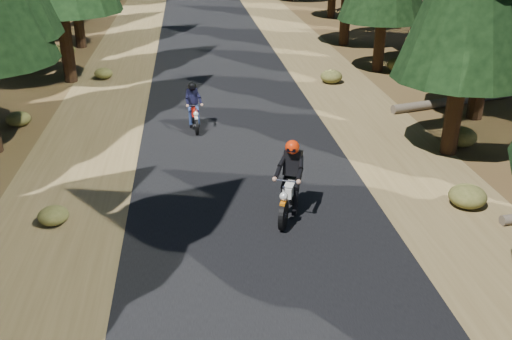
{
  "coord_description": "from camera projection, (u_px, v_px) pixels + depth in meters",
  "views": [
    {
      "loc": [
        -1.4,
        -10.26,
        6.42
      ],
      "look_at": [
        0.0,
        1.5,
        1.1
      ],
      "focal_mm": 40.0,
      "sensor_mm": 36.0,
      "label": 1
    }
  ],
  "objects": [
    {
      "name": "shoulder_l",
      "position": [
        80.0,
        163.0,
        16.11
      ],
      "size": [
        3.2,
        100.0,
        0.01
      ],
      "primitive_type": "cube",
      "color": "brown",
      "rests_on": "ground"
    },
    {
      "name": "shoulder_r",
      "position": [
        394.0,
        148.0,
        17.1
      ],
      "size": [
        3.2,
        100.0,
        0.01
      ],
      "primitive_type": "cube",
      "color": "brown",
      "rests_on": "ground"
    },
    {
      "name": "rider_lead",
      "position": [
        290.0,
        192.0,
        13.06
      ],
      "size": [
        1.31,
        2.1,
        1.8
      ],
      "rotation": [
        0.0,
        0.0,
        2.77
      ],
      "color": "silver",
      "rests_on": "road"
    },
    {
      "name": "ground",
      "position": [
        264.0,
        246.0,
        12.08
      ],
      "size": [
        120.0,
        120.0,
        0.0
      ],
      "primitive_type": "plane",
      "color": "#49301A",
      "rests_on": "ground"
    },
    {
      "name": "log_near",
      "position": [
        453.0,
        101.0,
        20.91
      ],
      "size": [
        5.14,
        1.68,
        0.32
      ],
      "primitive_type": "cylinder",
      "rotation": [
        0.0,
        1.57,
        0.27
      ],
      "color": "#4C4233",
      "rests_on": "ground"
    },
    {
      "name": "understory_shrubs",
      "position": [
        278.0,
        123.0,
        18.42
      ],
      "size": [
        16.41,
        29.96,
        0.65
      ],
      "color": "#474C1E",
      "rests_on": "ground"
    },
    {
      "name": "rider_follow",
      "position": [
        194.0,
        114.0,
        18.47
      ],
      "size": [
        0.69,
        1.75,
        1.52
      ],
      "rotation": [
        0.0,
        0.0,
        3.25
      ],
      "color": "#A8150B",
      "rests_on": "road"
    },
    {
      "name": "road",
      "position": [
        242.0,
        155.0,
        16.61
      ],
      "size": [
        6.0,
        100.0,
        0.01
      ],
      "primitive_type": "cube",
      "color": "black",
      "rests_on": "ground"
    }
  ]
}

